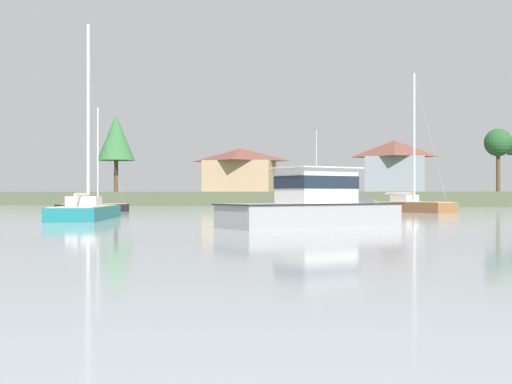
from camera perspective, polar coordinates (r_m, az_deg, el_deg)
The scene contains 11 objects.
far_shore_bank at distance 111.14m, azimuth 4.74°, elevation -0.47°, with size 198.54×53.97×1.82m, color #4C563D.
dinghy_yellow at distance 44.31m, azimuth 7.20°, elevation -2.02°, with size 2.89×3.02×0.53m.
sailboat_black at distance 61.70m, azimuth -13.42°, elevation -1.42°, with size 5.74×5.38×9.60m.
cruiser_grey at distance 34.03m, azimuth 5.99°, elevation -1.71°, with size 9.51×9.55×5.76m.
sailboat_wood at distance 60.81m, azimuth 12.48°, elevation -1.36°, with size 7.87×8.63×12.47m.
sailboat_teal at distance 43.84m, azimuth -13.93°, elevation -1.87°, with size 5.08×10.11×12.83m.
mooring_buoy_orange at distance 49.00m, azimuth 6.08°, elevation -1.92°, with size 0.36×0.36×0.41m.
shore_tree_center_right at distance 94.56m, azimuth 19.42°, elevation 3.82°, with size 3.59×3.59×8.17m.
shore_tree_left at distance 99.55m, azimuth -11.51°, elevation 4.41°, with size 5.28×5.28×10.91m.
cottage_hillside at distance 122.21m, azimuth -1.27°, elevation 1.87°, with size 12.67×10.58×7.78m.
cottage_near_water at distance 113.27m, azimuth 11.38°, elevation 2.19°, with size 9.94×8.21×8.36m.
Camera 1 is at (12.10, -12.73, 1.61)m, focal length 48.30 mm.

